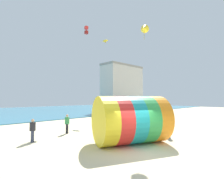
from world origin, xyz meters
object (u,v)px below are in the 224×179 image
(giant_inflatable_tube, at_px, (131,120))
(kite_handler, at_px, (169,128))
(kite_yellow_delta, at_px, (144,28))
(bystander_far_left, at_px, (33,130))
(bystander_near_water, at_px, (67,124))
(kite_red_box, at_px, (86,30))
(kite_yellow_parafoil, at_px, (105,41))
(bystander_mid_beach, at_px, (122,114))

(giant_inflatable_tube, relative_size, kite_handler, 3.71)
(giant_inflatable_tube, bearing_deg, kite_yellow_delta, 15.10)
(bystander_far_left, bearing_deg, giant_inflatable_tube, -46.23)
(kite_handler, height_order, kite_yellow_delta, kite_yellow_delta)
(giant_inflatable_tube, xyz_separation_m, bystander_far_left, (-5.08, 5.31, -0.82))
(kite_yellow_delta, xyz_separation_m, bystander_near_water, (-4.32, 5.67, -8.58))
(kite_handler, xyz_separation_m, kite_red_box, (0.17, 12.17, 11.83))
(kite_yellow_parafoil, relative_size, kite_red_box, 0.99)
(kite_yellow_delta, distance_m, bystander_near_water, 11.15)
(giant_inflatable_tube, relative_size, kite_yellow_parafoil, 5.27)
(bystander_near_water, bearing_deg, kite_yellow_parafoil, 32.18)
(kite_red_box, bearing_deg, kite_yellow_parafoil, 20.31)
(kite_yellow_parafoil, height_order, bystander_far_left, kite_yellow_parafoil)
(kite_handler, xyz_separation_m, bystander_mid_beach, (6.79, 11.63, -0.02))
(kite_yellow_delta, relative_size, kite_red_box, 1.26)
(kite_red_box, xyz_separation_m, bystander_mid_beach, (6.62, -0.54, -11.86))
(kite_yellow_parafoil, height_order, bystander_near_water, kite_yellow_parafoil)
(kite_handler, relative_size, bystander_mid_beach, 1.03)
(kite_red_box, bearing_deg, giant_inflatable_tube, -109.21)
(kite_handler, relative_size, bystander_near_water, 0.91)
(kite_yellow_delta, bearing_deg, kite_red_box, 83.50)
(giant_inflatable_tube, relative_size, bystander_mid_beach, 3.81)
(kite_yellow_delta, xyz_separation_m, bystander_far_left, (-7.80, 4.57, -8.60))
(kite_yellow_parafoil, relative_size, bystander_far_left, 0.65)
(bystander_mid_beach, bearing_deg, bystander_near_water, -160.58)
(kite_handler, distance_m, bystander_mid_beach, 13.47)
(kite_handler, relative_size, kite_yellow_delta, 1.11)
(kite_yellow_delta, distance_m, bystander_far_left, 12.48)
(kite_handler, bearing_deg, bystander_far_left, 144.69)
(bystander_mid_beach, bearing_deg, bystander_far_left, -161.01)
(kite_red_box, height_order, bystander_mid_beach, kite_red_box)
(bystander_near_water, bearing_deg, kite_red_box, 41.18)
(bystander_near_water, height_order, bystander_far_left, bystander_near_water)
(kite_red_box, distance_m, bystander_mid_beach, 13.59)
(kite_yellow_parafoil, bearing_deg, kite_red_box, -159.69)
(kite_yellow_parafoil, bearing_deg, bystander_far_left, -151.09)
(bystander_mid_beach, distance_m, bystander_far_left, 16.52)
(kite_handler, distance_m, kite_yellow_delta, 8.89)
(kite_yellow_delta, bearing_deg, kite_yellow_parafoil, 62.68)
(kite_yellow_delta, distance_m, bystander_mid_beach, 15.35)
(kite_yellow_delta, xyz_separation_m, kite_yellow_parafoil, (6.42, 12.43, 3.33))
(kite_handler, bearing_deg, kite_red_box, 89.22)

